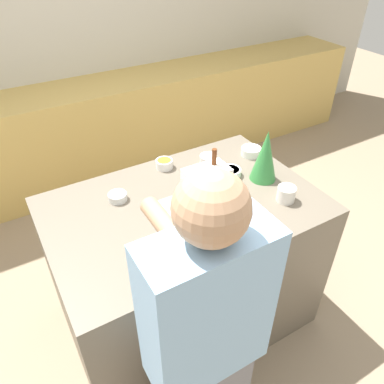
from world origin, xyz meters
TOP-DOWN VIEW (x-y plane):
  - ground_plane at (0.00, 0.00)m, footprint 12.00×12.00m
  - wall_back at (0.00, 2.20)m, footprint 8.00×0.05m
  - back_cabinet_block at (0.00, 1.88)m, footprint 6.00×0.60m
  - kitchen_island at (0.00, 0.00)m, footprint 1.41×0.94m
  - baking_tray at (0.10, -0.06)m, footprint 0.46×0.30m
  - gingerbread_house at (0.10, -0.06)m, footprint 0.22×0.13m
  - decorative_tree at (0.50, -0.02)m, footprint 0.15×0.15m
  - candy_bowl_behind_tray at (0.36, 0.10)m, footprint 0.12×0.12m
  - candy_bowl_center_rear at (-0.28, 0.21)m, footprint 0.10×0.10m
  - candy_bowl_front_corner at (0.33, 0.29)m, footprint 0.10×0.10m
  - candy_bowl_near_tray_left at (0.60, 0.22)m, footprint 0.12×0.12m
  - candy_bowl_near_tray_right at (0.07, 0.36)m, footprint 0.10×0.10m
  - mug at (0.47, -0.24)m, footprint 0.10×0.10m
  - person at (-0.31, -0.71)m, footprint 0.43×0.53m

SIDE VIEW (x-z plane):
  - ground_plane at x=0.00m, z-range 0.00..0.00m
  - back_cabinet_block at x=0.00m, z-range 0.00..0.92m
  - kitchen_island at x=0.00m, z-range 0.00..0.93m
  - person at x=-0.31m, z-range 0.03..1.66m
  - baking_tray at x=0.10m, z-range 0.93..0.93m
  - candy_bowl_front_corner at x=0.33m, z-range 0.93..0.97m
  - candy_bowl_center_rear at x=-0.28m, z-range 0.93..0.97m
  - candy_bowl_behind_tray at x=0.36m, z-range 0.93..0.97m
  - candy_bowl_near_tray_left at x=0.60m, z-range 0.93..0.98m
  - candy_bowl_near_tray_right at x=0.07m, z-range 0.93..0.98m
  - mug at x=0.47m, z-range 0.93..1.01m
  - gingerbread_house at x=0.10m, z-range 0.90..1.19m
  - decorative_tree at x=0.50m, z-range 0.93..1.22m
  - wall_back at x=0.00m, z-range 0.00..2.60m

